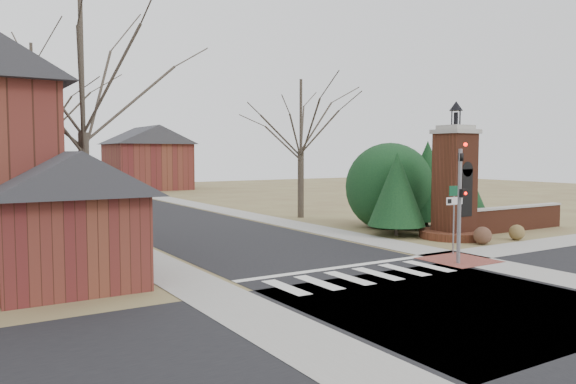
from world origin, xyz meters
TOP-DOWN VIEW (x-y plane):
  - ground at (0.00, 0.00)m, footprint 120.00×120.00m
  - main_street at (0.00, 22.00)m, footprint 8.00×70.00m
  - cross_street at (0.00, -3.00)m, footprint 120.00×8.00m
  - crosswalk_zone at (0.00, 0.80)m, footprint 8.00×2.20m
  - stop_bar at (0.00, 2.30)m, footprint 8.00×0.35m
  - sidewalk_right_main at (5.20, 22.00)m, footprint 2.00×60.00m
  - sidewalk_left at (-5.20, 22.00)m, footprint 2.00×60.00m
  - curb_apron at (4.80, 1.00)m, footprint 2.40×2.40m
  - traffic_signal_pole at (4.30, 0.57)m, footprint 0.28×0.41m
  - sign_post at (5.59, 1.99)m, footprint 0.90×0.07m
  - brick_gate_monument at (9.00, 4.99)m, footprint 3.20×3.20m
  - brick_garden_wall at (13.50, 5.00)m, footprint 7.50×0.50m
  - garage_left at (-8.52, 4.49)m, footprint 4.80×4.80m
  - house_distant_right at (7.99, 47.99)m, footprint 8.80×8.80m
  - evergreen_near at (7.20, 7.00)m, footprint 2.80×2.80m
  - evergreen_mid at (10.50, 8.20)m, footprint 3.40×3.40m
  - evergreen_far at (12.50, 7.20)m, footprint 2.40×2.40m
  - evergreen_mass at (9.00, 9.50)m, footprint 4.80×4.80m
  - bare_tree_0 at (-7.00, 9.00)m, footprint 8.05×8.05m
  - bare_tree_1 at (-7.00, 22.00)m, footprint 8.40×8.40m
  - bare_tree_2 at (-7.50, 35.00)m, footprint 7.35×7.35m
  - bare_tree_3 at (7.50, 16.00)m, footprint 7.00×7.00m
  - pickup_truck at (-2.98, 26.64)m, footprint 2.74×5.89m
  - distant_car at (3.40, 45.37)m, footprint 1.48×4.02m
  - dry_shrub_left at (8.60, 3.00)m, footprint 0.79×0.79m
  - dry_shrub_right at (11.00, 3.00)m, footprint 0.72×0.72m

SIDE VIEW (x-z plane):
  - ground at x=0.00m, z-range 0.00..0.00m
  - main_street at x=0.00m, z-range 0.00..0.01m
  - cross_street at x=0.00m, z-range 0.00..0.01m
  - crosswalk_zone at x=0.00m, z-range 0.00..0.02m
  - stop_bar at x=0.00m, z-range 0.00..0.02m
  - sidewalk_right_main at x=5.20m, z-range 0.00..0.02m
  - sidewalk_left at x=-5.20m, z-range 0.00..0.02m
  - curb_apron at x=4.80m, z-range 0.00..0.02m
  - dry_shrub_right at x=11.00m, z-range 0.00..0.72m
  - dry_shrub_left at x=8.60m, z-range 0.00..0.79m
  - distant_car at x=3.40m, z-range 0.00..1.31m
  - brick_garden_wall at x=13.50m, z-range 0.01..1.31m
  - pickup_truck at x=-2.98m, z-range 0.00..1.63m
  - evergreen_far at x=12.50m, z-range 0.25..3.55m
  - sign_post at x=5.59m, z-range 0.57..3.32m
  - brick_gate_monument at x=9.00m, z-range -1.07..5.40m
  - garage_left at x=-8.52m, z-range 0.09..4.38m
  - evergreen_near at x=7.20m, z-range 0.25..4.35m
  - evergreen_mass at x=9.00m, z-range 0.00..4.80m
  - traffic_signal_pole at x=4.30m, z-range 0.34..4.84m
  - evergreen_mid at x=10.50m, z-range 0.25..4.95m
  - house_distant_right at x=7.99m, z-range 0.00..7.30m
  - bare_tree_3 at x=7.50m, z-range 1.84..11.54m
  - bare_tree_2 at x=-7.50m, z-range 1.93..12.12m
  - bare_tree_0 at x=-7.00m, z-range 2.12..13.27m
  - bare_tree_1 at x=-7.00m, z-range 2.21..13.85m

